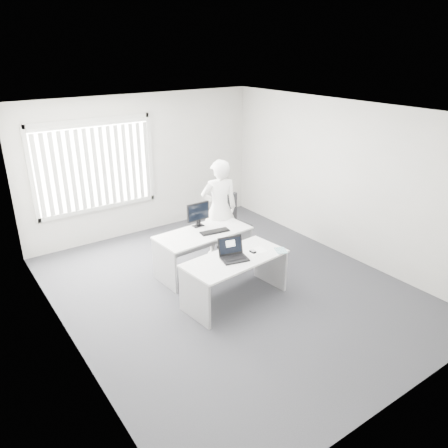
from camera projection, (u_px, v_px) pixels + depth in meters
ground at (230, 289)px, 7.06m from camera, size 6.00×6.00×0.00m
wall_back at (143, 165)px, 8.79m from camera, size 5.00×0.02×2.80m
wall_front at (410, 295)px, 4.26m from camera, size 5.00×0.02×2.80m
wall_left at (61, 249)px, 5.20m from camera, size 0.02×6.00×2.80m
wall_right at (343, 180)px, 7.85m from camera, size 0.02×6.00×2.80m
ceiling at (231, 112)px, 5.99m from camera, size 5.00×6.00×0.02m
window at (95, 166)px, 8.17m from camera, size 2.32×0.06×1.76m
blinds at (96, 168)px, 8.14m from camera, size 2.20×0.10×1.50m
desk_near at (235, 270)px, 6.56m from camera, size 1.66×0.91×0.73m
desk_far at (203, 243)px, 7.42m from camera, size 1.65×0.86×0.73m
office_chair at (234, 232)px, 8.38m from camera, size 0.68×0.68×1.03m
person at (219, 209)px, 7.88m from camera, size 0.77×0.64×1.82m
laptop at (235, 251)px, 6.36m from camera, size 0.45×0.42×0.30m
paper_sheet at (256, 251)px, 6.69m from camera, size 0.30×0.22×0.00m
mouse at (253, 251)px, 6.63m from camera, size 0.07×0.11×0.04m
booklet at (281, 250)px, 6.69m from camera, size 0.24×0.27×0.01m
keyboard at (215, 232)px, 7.33m from camera, size 0.52×0.24×0.02m
monitor at (198, 215)px, 7.50m from camera, size 0.43×0.13×0.43m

